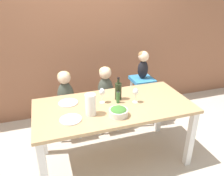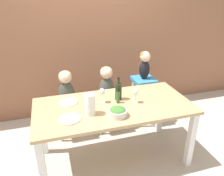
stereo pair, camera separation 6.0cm
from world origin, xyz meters
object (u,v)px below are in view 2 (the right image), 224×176
object	(u,v)px
salad_bowl_large	(118,112)
dinner_plate_front_left	(70,119)
wine_glass_near	(136,92)
wine_glass_far	(102,92)
person_child_center	(107,84)
chair_far_left	(69,112)
dinner_plate_back_left	(68,102)
person_baby_right	(145,63)
chair_right_highchair	(143,89)
chair_far_center	(107,106)
paper_towel_roll	(90,104)
person_child_left	(66,89)
wine_bottle	(118,91)

from	to	relation	value
salad_bowl_large	dinner_plate_front_left	world-z (taller)	salad_bowl_large
wine_glass_near	wine_glass_far	xyz separation A→B (m)	(-0.36, 0.11, 0.00)
person_child_center	wine_glass_near	xyz separation A→B (m)	(0.15, -0.69, 0.17)
chair_far_left	dinner_plate_back_left	world-z (taller)	dinner_plate_back_left
person_baby_right	wine_glass_near	bearing A→B (deg)	-121.32
chair_right_highchair	dinner_plate_back_left	size ratio (longest dim) A/B	3.43
chair_far_center	wine_glass_far	size ratio (longest dim) A/B	2.51
paper_towel_roll	wine_glass_far	bearing A→B (deg)	49.63
dinner_plate_front_left	salad_bowl_large	bearing A→B (deg)	-8.37
wine_glass_near	chair_right_highchair	bearing A→B (deg)	58.62
person_child_center	wine_glass_near	world-z (taller)	person_child_center
dinner_plate_front_left	chair_right_highchair	bearing A→B (deg)	35.26
chair_far_left	dinner_plate_back_left	xyz separation A→B (m)	(-0.02, -0.48, 0.41)
person_child_center	person_child_left	bearing A→B (deg)	180.00
chair_right_highchair	wine_glass_near	world-z (taller)	wine_glass_near
person_child_left	salad_bowl_large	xyz separation A→B (m)	(0.43, -0.91, 0.09)
dinner_plate_front_left	dinner_plate_back_left	size ratio (longest dim) A/B	1.00
chair_far_center	chair_right_highchair	world-z (taller)	chair_right_highchair
chair_far_center	paper_towel_roll	xyz separation A→B (m)	(-0.39, -0.80, 0.52)
chair_far_left	person_child_center	xyz separation A→B (m)	(0.56, 0.00, 0.36)
person_child_center	chair_far_center	bearing A→B (deg)	-90.00
dinner_plate_front_left	dinner_plate_back_left	distance (m)	0.36
person_baby_right	wine_glass_near	xyz separation A→B (m)	(-0.42, -0.69, -0.10)
wine_glass_far	dinner_plate_front_left	size ratio (longest dim) A/B	0.81
chair_far_center	salad_bowl_large	size ratio (longest dim) A/B	2.27
chair_far_left	wine_glass_far	bearing A→B (deg)	-58.62
wine_glass_near	dinner_plate_front_left	bearing A→B (deg)	-169.26
person_baby_right	wine_glass_far	size ratio (longest dim) A/B	2.30
paper_towel_roll	person_baby_right	bearing A→B (deg)	39.50
person_child_left	person_baby_right	world-z (taller)	person_baby_right
wine_bottle	chair_right_highchair	bearing A→B (deg)	43.91
dinner_plate_front_left	dinner_plate_back_left	xyz separation A→B (m)	(0.03, 0.36, 0.00)
paper_towel_roll	salad_bowl_large	bearing A→B (deg)	-23.10
wine_glass_far	salad_bowl_large	world-z (taller)	wine_glass_far
chair_right_highchair	wine_glass_near	bearing A→B (deg)	-121.38
chair_right_highchair	dinner_plate_back_left	xyz separation A→B (m)	(-1.16, -0.48, 0.20)
person_child_center	wine_bottle	world-z (taller)	wine_bottle
wine_glass_far	person_baby_right	bearing A→B (deg)	36.59
paper_towel_roll	person_child_left	bearing A→B (deg)	102.09
chair_right_highchair	person_child_center	xyz separation A→B (m)	(-0.57, 0.00, 0.16)
salad_bowl_large	dinner_plate_back_left	size ratio (longest dim) A/B	0.89
wine_bottle	dinner_plate_front_left	xyz separation A→B (m)	(-0.60, -0.28, -0.10)
person_child_center	wine_bottle	xyz separation A→B (m)	(-0.01, -0.56, 0.15)
paper_towel_roll	salad_bowl_large	xyz separation A→B (m)	(0.26, -0.11, -0.07)
person_child_center	wine_glass_near	distance (m)	0.73
chair_far_left	chair_far_center	size ratio (longest dim) A/B	1.00
chair_right_highchair	chair_far_center	bearing A→B (deg)	180.00
chair_far_center	person_baby_right	bearing A→B (deg)	0.18
chair_far_center	person_child_left	xyz separation A→B (m)	(-0.56, 0.00, 0.36)
salad_bowl_large	wine_bottle	bearing A→B (deg)	70.69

